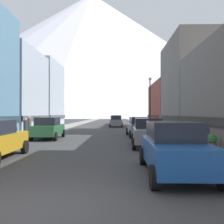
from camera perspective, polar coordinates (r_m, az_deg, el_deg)
The scene contains 23 objects.
ground_plane at distance 5.92m, azimuth -18.59°, elevation -20.75°, with size 400.00×400.00×0.00m, color #3B3B3B.
sidewalk_left at distance 41.08m, azimuth -10.06°, elevation -3.17°, with size 2.50×100.00×0.15m, color gray.
sidewalk_right at distance 40.50m, azimuth 7.58°, elevation -3.21°, with size 2.50×100.00×0.15m, color gray.
storefront_left_2 at distance 31.20m, azimuth -23.71°, elevation 4.25°, with size 7.92×9.21×9.48m.
storefront_left_3 at distance 40.16m, azimuth -17.57°, elevation 3.67°, with size 7.56×9.04×10.14m.
storefront_right_2 at distance 29.08m, azimuth 21.33°, elevation 5.29°, with size 8.83×9.95×10.20m.
storefront_right_3 at distance 40.21m, azimuth 16.45°, elevation 1.43°, with size 9.97×12.63×6.94m.
car_left_1 at distance 20.58m, azimuth -14.68°, elevation -3.62°, with size 2.21×4.47×1.78m.
car_right_0 at distance 8.61m, azimuth 14.34°, elevation -8.13°, with size 2.09×4.41×1.78m.
car_right_1 at distance 15.69m, azimuth 8.42°, elevation -4.64°, with size 2.22×4.47×1.78m.
car_right_2 at distance 22.08m, azimuth 6.37°, elevation -3.42°, with size 2.24×4.48×1.78m.
car_driving_0 at distance 48.27m, azimuth 1.05°, elevation -1.79°, with size 2.06×4.40×1.78m.
car_driving_1 at distance 38.29m, azimuth 0.96°, elevation -2.14°, with size 2.06×4.40×1.78m.
parking_meter_near at distance 11.26m, azimuth 21.55°, elevation -5.71°, with size 0.14×0.10×1.33m.
trash_bin_right at distance 15.67m, azimuth 18.01°, elevation -5.57°, with size 0.59×0.59×0.98m.
potted_plant_0 at distance 21.48m, azimuth -23.13°, elevation -4.44°, with size 0.54×0.54×0.82m.
potted_plant_1 at distance 22.76m, azimuth 14.39°, elevation -3.64°, with size 0.75×0.75×1.11m.
potted_plant_2 at distance 14.39m, azimuth 22.32°, elevation -6.36°, with size 0.53×0.53×0.80m.
pedestrian_0 at distance 25.46m, azimuth 11.27°, elevation -2.91°, with size 0.36×0.36×1.71m.
pedestrian_1 at distance 23.67m, azimuth -18.75°, elevation -3.11°, with size 0.36×0.36×1.69m.
pedestrian_2 at distance 22.79m, azimuth -19.58°, elevation -3.44°, with size 0.36×0.36×1.52m.
streetlamp_right at distance 26.62m, azimuth 8.87°, elevation 3.75°, with size 0.36×0.36×5.86m.
mountain_backdrop at distance 274.50m, azimuth -4.83°, elevation 13.21°, with size 342.67×342.67×133.36m, color silver.
Camera 1 is at (1.89, -5.21, 2.06)m, focal length 39.10 mm.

